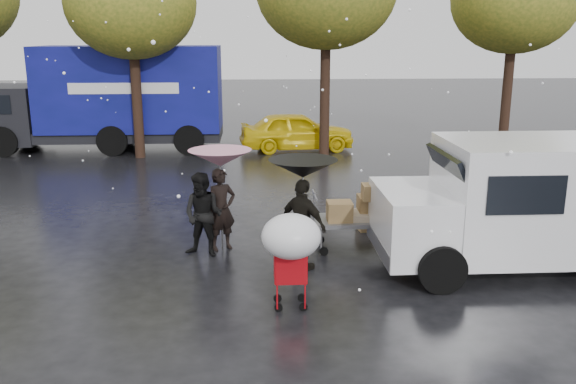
{
  "coord_description": "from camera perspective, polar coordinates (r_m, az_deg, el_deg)",
  "views": [
    {
      "loc": [
        0.19,
        -9.68,
        3.88
      ],
      "look_at": [
        0.8,
        1.0,
        1.1
      ],
      "focal_mm": 38.0,
      "sensor_mm": 36.0,
      "label": 1
    }
  ],
  "objects": [
    {
      "name": "ground",
      "position": [
        10.43,
        -4.09,
        -7.32
      ],
      "size": [
        90.0,
        90.0,
        0.0
      ],
      "primitive_type": "plane",
      "color": "black",
      "rests_on": "ground"
    },
    {
      "name": "person_pink",
      "position": [
        11.24,
        -6.24,
        -1.64
      ],
      "size": [
        0.66,
        0.58,
        1.52
      ],
      "primitive_type": "imported",
      "rotation": [
        0.0,
        0.0,
        0.5
      ],
      "color": "black",
      "rests_on": "ground"
    },
    {
      "name": "person_middle",
      "position": [
        10.95,
        -7.93,
        -2.14
      ],
      "size": [
        0.89,
        0.79,
        1.52
      ],
      "primitive_type": "imported",
      "rotation": [
        0.0,
        0.0,
        -0.34
      ],
      "color": "black",
      "rests_on": "ground"
    },
    {
      "name": "person_black",
      "position": [
        10.2,
        1.38,
        -3.11
      ],
      "size": [
        0.94,
        0.9,
        1.57
      ],
      "primitive_type": "imported",
      "rotation": [
        0.0,
        0.0,
        2.41
      ],
      "color": "black",
      "rests_on": "ground"
    },
    {
      "name": "umbrella_pink",
      "position": [
        11.01,
        -6.38,
        3.16
      ],
      "size": [
        1.14,
        1.14,
        1.87
      ],
      "color": "#4C4C4C",
      "rests_on": "ground"
    },
    {
      "name": "umbrella_black",
      "position": [
        9.95,
        1.41,
        2.21
      ],
      "size": [
        1.14,
        1.14,
        1.91
      ],
      "color": "#4C4C4C",
      "rests_on": "ground"
    },
    {
      "name": "vendor_cart",
      "position": [
        11.26,
        6.7,
        -1.82
      ],
      "size": [
        1.52,
        0.8,
        1.27
      ],
      "color": "slate",
      "rests_on": "ground"
    },
    {
      "name": "shopping_cart",
      "position": [
        8.56,
        0.29,
        -4.65
      ],
      "size": [
        0.84,
        0.84,
        1.46
      ],
      "color": "red",
      "rests_on": "ground"
    },
    {
      "name": "white_van",
      "position": [
        11.0,
        22.01,
        -0.85
      ],
      "size": [
        4.91,
        2.18,
        2.2
      ],
      "color": "white",
      "rests_on": "ground"
    },
    {
      "name": "blue_truck",
      "position": [
        21.84,
        -16.56,
        8.39
      ],
      "size": [
        8.3,
        2.6,
        3.5
      ],
      "color": "#0B115A",
      "rests_on": "ground"
    },
    {
      "name": "box_ground_near",
      "position": [
        10.89,
        11.59,
        -5.26
      ],
      "size": [
        0.54,
        0.43,
        0.49
      ],
      "primitive_type": "cube",
      "rotation": [
        0.0,
        0.0,
        0.0
      ],
      "color": "olive",
      "rests_on": "ground"
    },
    {
      "name": "box_ground_far",
      "position": [
        12.56,
        7.69,
        -2.63
      ],
      "size": [
        0.55,
        0.46,
        0.39
      ],
      "primitive_type": "cube",
      "rotation": [
        0.0,
        0.0,
        0.13
      ],
      "color": "olive",
      "rests_on": "ground"
    },
    {
      "name": "yellow_taxi",
      "position": [
        20.94,
        0.82,
        5.72
      ],
      "size": [
        4.0,
        1.91,
        1.32
      ],
      "primitive_type": "imported",
      "rotation": [
        0.0,
        0.0,
        1.66
      ],
      "color": "yellow",
      "rests_on": "ground"
    }
  ]
}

